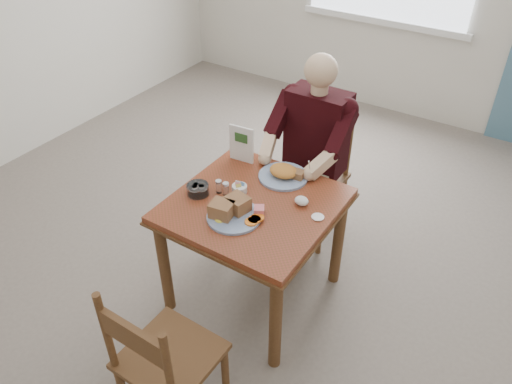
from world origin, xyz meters
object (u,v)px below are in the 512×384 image
Objects in this scene: chair_near at (164,361)px; far_plate at (284,173)px; chair_far at (315,175)px; near_plate at (233,211)px; diner at (312,140)px; table at (254,217)px.

chair_near reaches higher than far_plate.
near_plate is (-0.03, -0.97, 0.31)m from chair_far.
chair_near is 0.69× the size of diner.
diner is 4.29× the size of near_plate.
chair_far reaches higher than table.
near_plate is at bearing -91.60° from chair_far.
table is 0.81m from chair_far.
near_plate reaches higher than table.
far_plate is (0.05, 0.48, -0.01)m from near_plate.
chair_far reaches higher than far_plate.
chair_near is 2.94× the size of near_plate.
diner reaches higher than near_plate.
near_plate is at bearing -91.76° from diner.
chair_far is at bearing 93.78° from chair_near.
table is 0.34m from far_plate.
near_plate is at bearing 100.29° from chair_near.
far_plate is at bearing 85.91° from table.
chair_far is 1.00× the size of chair_near.
near_plate is 1.00× the size of far_plate.
far_plate is (0.02, -0.40, -0.03)m from diner.
diner reaches higher than far_plate.
diner is at bearing 93.18° from far_plate.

